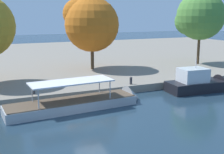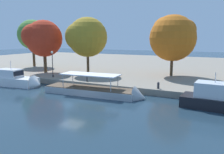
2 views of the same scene
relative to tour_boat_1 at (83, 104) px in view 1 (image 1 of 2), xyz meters
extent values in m
plane|color=#1E3342|center=(-0.81, -4.51, -0.35)|extent=(220.00, 220.00, 0.00)
cube|color=gray|center=(-0.81, 30.22, 0.08)|extent=(120.00, 55.00, 0.85)
cube|color=#9EA3A8|center=(-1.08, -0.07, -0.13)|extent=(12.46, 3.76, 1.25)
cone|color=#9EA3A8|center=(5.55, 0.37, -0.13)|extent=(1.57, 2.75, 2.66)
cube|color=brown|center=(-1.08, -0.07, 0.54)|extent=(12.21, 3.60, 0.08)
cylinder|color=#B2B2B7|center=(2.21, 1.33, 1.40)|extent=(0.10, 0.10, 1.65)
cylinder|color=#B2B2B7|center=(2.37, -1.03, 1.40)|extent=(0.10, 0.10, 1.65)
cylinder|color=#B2B2B7|center=(-4.53, 0.88, 1.40)|extent=(0.10, 0.10, 1.65)
cylinder|color=#B2B2B7|center=(-4.38, -1.48, 1.40)|extent=(0.10, 0.10, 1.65)
cube|color=silver|center=(-1.08, -0.07, 2.29)|extent=(7.79, 3.22, 0.12)
cube|color=black|center=(13.80, 0.46, 0.01)|extent=(6.95, 3.36, 1.66)
cone|color=black|center=(17.57, 0.22, 0.01)|extent=(1.38, 2.85, 2.78)
cube|color=silver|center=(13.29, 0.50, 1.61)|extent=(3.19, 2.53, 1.55)
cube|color=black|center=(14.47, 0.42, 1.69)|extent=(0.95, 2.24, 0.93)
cylinder|color=silver|center=(13.63, 0.48, 2.94)|extent=(0.08, 0.08, 1.10)
cylinder|color=#2D2D33|center=(6.93, 3.47, 0.81)|extent=(0.29, 0.29, 0.63)
sphere|color=#2D2D33|center=(6.93, 3.47, 1.21)|extent=(0.32, 0.32, 0.32)
cylinder|color=#2D2D33|center=(-3.92, 3.60, 0.77)|extent=(0.20, 0.20, 0.55)
sphere|color=#2D2D33|center=(-3.92, 3.60, 1.11)|extent=(0.22, 0.22, 0.22)
cylinder|color=#4C3823|center=(23.35, 11.66, 2.89)|extent=(0.42, 0.42, 4.78)
sphere|color=#4C8438|center=(23.35, 11.66, 8.09)|extent=(7.50, 7.50, 7.50)
sphere|color=#4C8438|center=(22.17, 13.07, 7.26)|extent=(4.35, 4.35, 4.35)
sphere|color=#4C8438|center=(23.68, 11.50, 9.37)|extent=(4.83, 4.83, 4.83)
cylinder|color=#4C3823|center=(6.26, 14.31, 2.25)|extent=(0.47, 0.47, 3.51)
sphere|color=#BC6019|center=(6.26, 14.31, 6.90)|extent=(7.72, 7.72, 7.72)
sphere|color=#BC6019|center=(8.04, 15.84, 8.25)|extent=(3.52, 3.52, 3.52)
sphere|color=#BC6019|center=(4.59, 15.68, 8.44)|extent=(4.21, 4.21, 4.21)
camera|label=1|loc=(-8.36, -25.65, 8.37)|focal=47.26mm
camera|label=2|loc=(14.40, -25.07, 6.95)|focal=36.96mm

